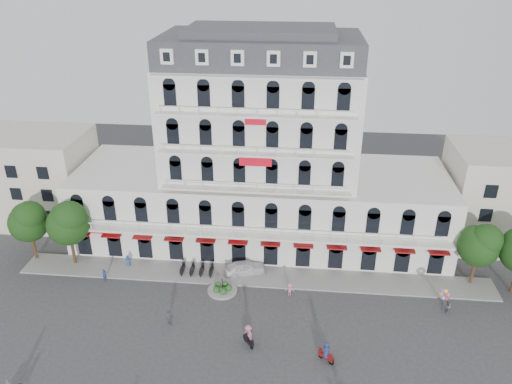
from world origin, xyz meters
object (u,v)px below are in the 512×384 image
object	(u,v)px
parked_car	(245,268)
rider_east	(326,352)
balloon_vendor	(446,302)
rider_center	(248,335)

from	to	relation	value
parked_car	rider_east	xyz separation A→B (m)	(8.76, -12.62, 0.27)
rider_east	balloon_vendor	bearing A→B (deg)	-109.84
rider_center	balloon_vendor	bearing A→B (deg)	73.59
parked_car	rider_east	world-z (taller)	rider_east
rider_center	balloon_vendor	size ratio (longest dim) A/B	0.94
rider_center	balloon_vendor	distance (m)	20.45
parked_car	rider_center	xyz separation A→B (m)	(1.64, -11.30, 0.45)
parked_car	balloon_vendor	size ratio (longest dim) A/B	1.89
parked_car	rider_east	bearing A→B (deg)	-161.84
rider_center	balloon_vendor	world-z (taller)	balloon_vendor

